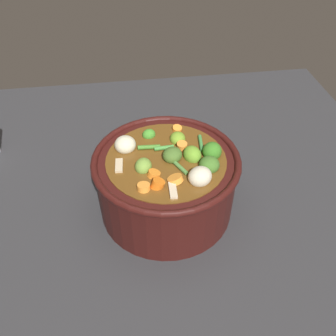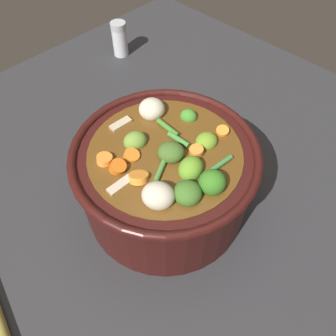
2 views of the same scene
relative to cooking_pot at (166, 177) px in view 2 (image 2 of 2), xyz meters
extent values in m
plane|color=#2D2D30|center=(0.00, 0.00, -0.07)|extent=(1.10, 1.10, 0.00)
cylinder|color=#38110F|center=(0.00, 0.00, -0.01)|extent=(0.27, 0.27, 0.13)
torus|color=#38110F|center=(0.00, 0.00, 0.06)|extent=(0.28, 0.28, 0.01)
cylinder|color=brown|center=(0.00, 0.00, 0.00)|extent=(0.22, 0.22, 0.12)
ellipsoid|color=olive|center=(0.02, -0.04, 0.06)|extent=(0.04, 0.04, 0.03)
ellipsoid|color=#436627|center=(0.00, 0.01, 0.07)|extent=(0.05, 0.05, 0.03)
ellipsoid|color=#428D2A|center=(-0.08, -0.02, 0.06)|extent=(0.03, 0.03, 0.02)
ellipsoid|color=#649829|center=(0.00, 0.05, 0.06)|extent=(0.05, 0.04, 0.03)
ellipsoid|color=olive|center=(-0.06, 0.03, 0.06)|extent=(0.04, 0.04, 0.03)
ellipsoid|color=#377620|center=(0.00, 0.09, 0.07)|extent=(0.05, 0.05, 0.03)
ellipsoid|color=#3F6D25|center=(0.03, 0.07, 0.07)|extent=(0.05, 0.05, 0.03)
cylinder|color=orange|center=(0.07, -0.02, 0.06)|extent=(0.03, 0.03, 0.02)
cylinder|color=orange|center=(0.04, -0.03, 0.06)|extent=(0.03, 0.03, 0.02)
cylinder|color=orange|center=(0.06, 0.01, 0.06)|extent=(0.04, 0.04, 0.02)
cylinder|color=orange|center=(-0.09, 0.03, 0.06)|extent=(0.03, 0.03, 0.01)
cylinder|color=orange|center=(-0.03, 0.03, 0.06)|extent=(0.03, 0.03, 0.02)
cylinder|color=orange|center=(0.07, -0.05, 0.06)|extent=(0.02, 0.02, 0.02)
ellipsoid|color=beige|center=(-0.04, -0.07, 0.07)|extent=(0.06, 0.06, 0.03)
ellipsoid|color=beige|center=(0.06, 0.05, 0.07)|extent=(0.05, 0.06, 0.03)
cylinder|color=#427E29|center=(-0.03, -0.03, 0.06)|extent=(0.01, 0.04, 0.01)
cylinder|color=#4E843A|center=(0.03, 0.02, 0.06)|extent=(0.04, 0.02, 0.01)
cylinder|color=#3D843B|center=(-0.03, 0.07, 0.06)|extent=(0.05, 0.01, 0.01)
cylinder|color=#438C38|center=(-0.03, 0.00, 0.06)|extent=(0.01, 0.04, 0.01)
cube|color=#CEB791|center=(0.01, -0.09, 0.06)|extent=(0.04, 0.02, 0.01)
cube|color=beige|center=(0.08, 0.00, 0.06)|extent=(0.04, 0.01, 0.01)
cylinder|color=silver|center=(-0.24, -0.40, -0.04)|extent=(0.04, 0.04, 0.07)
cylinder|color=#B7B7BC|center=(-0.24, -0.40, 0.00)|extent=(0.04, 0.04, 0.02)
camera|label=1|loc=(0.51, -0.07, 0.50)|focal=39.16mm
camera|label=2|loc=(0.22, 0.22, 0.42)|focal=35.59mm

